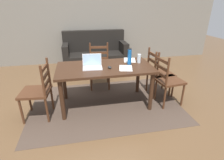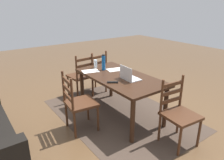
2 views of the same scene
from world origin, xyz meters
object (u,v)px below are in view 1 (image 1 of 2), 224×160
Objects in this scene: dining_table at (105,72)px; chair_right_far at (159,73)px; tv_remote at (92,62)px; chair_right_near at (167,80)px; water_bottle at (130,56)px; chair_left_near at (38,91)px; couch at (95,54)px; computer_mouse at (110,67)px; drinking_glass at (139,58)px; laptop at (92,64)px; chair_far_head at (100,66)px.

dining_table is 1.14m from chair_right_far.
tv_remote reaches higher than dining_table.
water_bottle is (-0.66, 0.21, 0.43)m from chair_right_near.
couch is at bearing 64.07° from chair_left_near.
chair_right_far is at bearing 8.20° from computer_mouse.
drinking_glass is at bearing -170.30° from chair_right_far.
laptop reaches higher than dining_table.
chair_right_near is at bearing -7.19° from laptop.
water_bottle reaches higher than tv_remote.
chair_right_far is at bearing -63.10° from couch.
chair_far_head is at bearing 87.71° from computer_mouse.
dining_table is 0.91× the size of couch.
laptop reaches higher than computer_mouse.
couch reaches higher than drinking_glass.
chair_right_far is 0.59m from drinking_glass.
computer_mouse is 0.59× the size of tv_remote.
water_bottle is (0.44, -0.76, 0.43)m from chair_far_head.
drinking_glass is at bearing 15.09° from water_bottle.
chair_far_head is at bearing -76.01° from tv_remote.
laptop reaches higher than drinking_glass.
couch is 5.97× the size of water_bottle.
couch reaches higher than computer_mouse.
dining_table is at bearing 8.93° from chair_left_near.
chair_right_near is 0.64m from drinking_glass.
computer_mouse is (0.00, -2.33, 0.40)m from couch.
computer_mouse is 0.46m from tv_remote.
tv_remote is at bearing 166.26° from drinking_glass.
chair_right_far is 9.50× the size of computer_mouse.
tv_remote is at bearing -110.60° from chair_far_head.
drinking_glass reaches higher than computer_mouse.
chair_left_near is 5.59× the size of tv_remote.
dining_table is 0.36m from tv_remote.
chair_left_near reaches higher than tv_remote.
chair_right_near is (1.11, -0.18, -0.18)m from dining_table.
chair_far_head is at bearing 131.93° from drinking_glass.
drinking_glass reaches higher than tv_remote.
chair_far_head is 1.27m from chair_right_far.
chair_left_near is 0.53× the size of couch.
chair_far_head is 1.44m from couch.
dining_table is at bearing -175.61° from water_bottle.
water_bottle is (0.66, 0.04, 0.10)m from laptop.
water_bottle reaches higher than computer_mouse.
computer_mouse is at bearing -165.69° from chair_right_far.
drinking_glass is (0.20, 0.05, -0.08)m from water_bottle.
computer_mouse is (1.17, 0.07, 0.29)m from chair_left_near.
tv_remote is at bearing -97.27° from couch.
couch is (1.17, 2.40, -0.11)m from chair_left_near.
chair_right_near is 5.97× the size of drinking_glass.
chair_left_near is 1.00× the size of chair_right_near.
tv_remote is (-1.29, 0.46, 0.29)m from chair_right_near.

